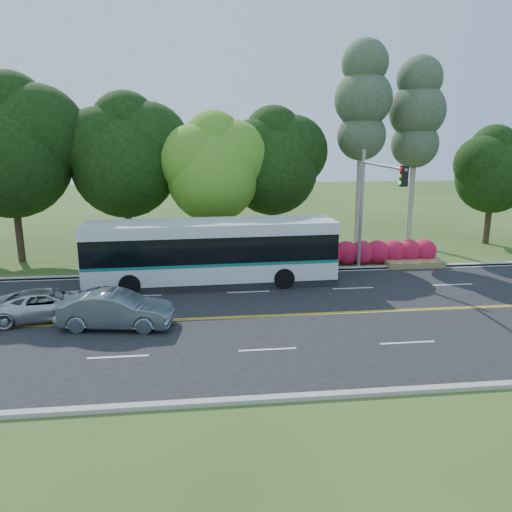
{
  "coord_description": "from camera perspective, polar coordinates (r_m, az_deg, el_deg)",
  "views": [
    {
      "loc": [
        -2.92,
        -20.69,
        7.97
      ],
      "look_at": [
        -0.3,
        2.0,
        2.28
      ],
      "focal_mm": 35.0,
      "sensor_mm": 36.0,
      "label": 1
    }
  ],
  "objects": [
    {
      "name": "ground",
      "position": [
        22.36,
        1.36,
        -6.9
      ],
      "size": [
        120.0,
        120.0,
        0.0
      ],
      "primitive_type": "plane",
      "color": "#304C19",
      "rests_on": "ground"
    },
    {
      "name": "suv",
      "position": [
        23.74,
        -22.71,
        -5.08
      ],
      "size": [
        4.93,
        2.97,
        1.28
      ],
      "primitive_type": "imported",
      "rotation": [
        0.0,
        0.0,
        1.76
      ],
      "color": "silver",
      "rests_on": "road"
    },
    {
      "name": "tree_row",
      "position": [
        32.92,
        -10.69,
        11.59
      ],
      "size": [
        44.7,
        9.1,
        13.84
      ],
      "color": "black",
      "rests_on": "ground"
    },
    {
      "name": "curb_south",
      "position": [
        15.94,
        5.03,
        -15.76
      ],
      "size": [
        60.0,
        0.3,
        0.15
      ],
      "primitive_type": "cube",
      "color": "#A7A396",
      "rests_on": "ground"
    },
    {
      "name": "bougainvillea_hedge",
      "position": [
        31.41,
        12.37,
        0.31
      ],
      "size": [
        9.5,
        2.25,
        1.5
      ],
      "color": "#A00D37",
      "rests_on": "ground"
    },
    {
      "name": "sedan",
      "position": [
        21.64,
        -15.72,
        -5.93
      ],
      "size": [
        4.88,
        2.3,
        1.55
      ],
      "primitive_type": "imported",
      "rotation": [
        0.0,
        0.0,
        1.42
      ],
      "color": "slate",
      "rests_on": "road"
    },
    {
      "name": "grass_verge",
      "position": [
        30.87,
        -0.94,
        -0.88
      ],
      "size": [
        60.0,
        4.0,
        0.1
      ],
      "primitive_type": "cube",
      "color": "#304C19",
      "rests_on": "ground"
    },
    {
      "name": "transit_bus",
      "position": [
        26.52,
        -5.13,
        0.29
      ],
      "size": [
        13.17,
        3.24,
        3.42
      ],
      "rotation": [
        0.0,
        0.0,
        0.03
      ],
      "color": "silver",
      "rests_on": "road"
    },
    {
      "name": "road",
      "position": [
        22.36,
        1.36,
        -6.87
      ],
      "size": [
        60.0,
        14.0,
        0.02
      ],
      "primitive_type": "cube",
      "color": "black",
      "rests_on": "ground"
    },
    {
      "name": "lane_markings",
      "position": [
        22.34,
        1.12,
        -6.85
      ],
      "size": [
        57.6,
        13.82,
        0.0
      ],
      "color": "gold",
      "rests_on": "road"
    },
    {
      "name": "traffic_signal",
      "position": [
        27.93,
        13.25,
        6.84
      ],
      "size": [
        0.42,
        6.1,
        7.0
      ],
      "color": "gray",
      "rests_on": "ground"
    },
    {
      "name": "curb_north",
      "position": [
        29.08,
        -0.58,
        -1.76
      ],
      "size": [
        60.0,
        0.3,
        0.15
      ],
      "primitive_type": "cube",
      "color": "#A7A396",
      "rests_on": "ground"
    }
  ]
}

